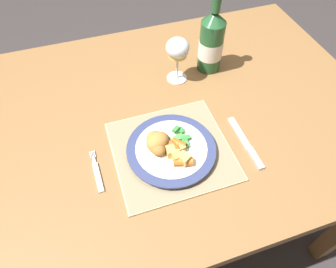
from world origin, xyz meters
TOP-DOWN VIEW (x-y plane):
  - ground_plane at (0.00, 0.00)m, footprint 6.00×6.00m
  - dining_table at (0.00, 0.00)m, footprint 1.38×0.91m
  - placemat at (0.01, -0.15)m, footprint 0.31×0.30m
  - dinner_plate at (0.01, -0.15)m, footprint 0.24×0.24m
  - breaded_croquettes at (-0.03, -0.14)m, footprint 0.08×0.09m
  - green_beans_pile at (0.04, -0.13)m, footprint 0.08×0.07m
  - glazed_carrots at (0.02, -0.18)m, footprint 0.06×0.09m
  - fork at (-0.19, -0.16)m, footprint 0.02×0.13m
  - table_knife at (0.22, -0.20)m, footprint 0.02×0.19m
  - wine_glass at (0.12, 0.13)m, footprint 0.07×0.07m
  - bottle at (0.24, 0.15)m, footprint 0.08×0.08m
  - roast_potatoes at (0.01, -0.19)m, footprint 0.05×0.06m

SIDE VIEW (x-z plane):
  - ground_plane at x=0.00m, z-range 0.00..0.00m
  - dining_table at x=0.00m, z-range 0.28..1.02m
  - fork at x=-0.19m, z-range 0.74..0.75m
  - table_knife at x=0.22m, z-range 0.74..0.75m
  - placemat at x=0.01m, z-range 0.74..0.75m
  - dinner_plate at x=0.01m, z-range 0.75..0.77m
  - green_beans_pile at x=0.04m, z-range 0.76..0.78m
  - glazed_carrots at x=0.02m, z-range 0.77..0.79m
  - roast_potatoes at x=0.01m, z-range 0.76..0.79m
  - breaded_croquettes at x=-0.03m, z-range 0.76..0.81m
  - bottle at x=0.24m, z-range 0.71..0.98m
  - wine_glass at x=0.12m, z-range 0.78..0.93m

